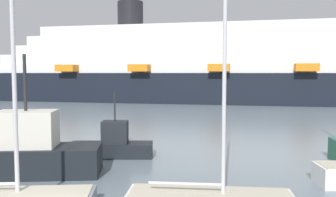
% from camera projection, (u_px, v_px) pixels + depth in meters
% --- Properties ---
extents(sailboat_4, '(7.02, 3.75, 11.99)m').
position_uv_depth(sailboat_4, '(3.00, 195.00, 13.54)').
color(sailboat_4, gray).
rests_on(sailboat_4, ground_plane).
extents(fishing_boat_0, '(5.39, 2.92, 4.05)m').
position_uv_depth(fishing_boat_0, '(112.00, 145.00, 22.20)').
color(fishing_boat_0, black).
rests_on(fishing_boat_0, ground_plane).
extents(fishing_boat_2, '(8.53, 4.99, 6.18)m').
position_uv_depth(fishing_boat_2, '(21.00, 153.00, 18.15)').
color(fishing_boat_2, black).
rests_on(fishing_boat_2, ground_plane).
extents(cruise_ship, '(95.51, 19.22, 18.51)m').
position_uv_depth(cruise_ship, '(221.00, 69.00, 63.92)').
color(cruise_ship, black).
rests_on(cruise_ship, ground_plane).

